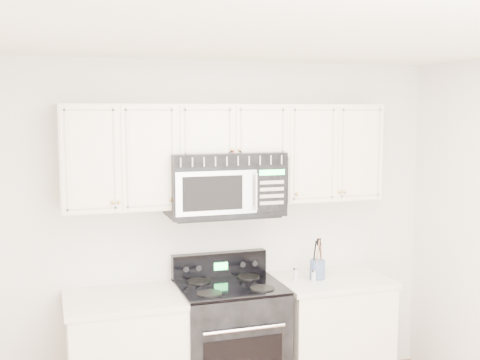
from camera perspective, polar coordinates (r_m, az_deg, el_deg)
name	(u,v)px	position (r m, az deg, el deg)	size (l,w,h in m)	color
room	(318,292)	(3.15, 7.41, -10.51)	(3.51, 3.51, 2.61)	#965D42
base_cabinet_right	(330,338)	(4.99, 8.55, -14.56)	(0.86, 0.65, 0.92)	silver
range	(230,343)	(4.68, -0.98, -15.22)	(0.75, 0.69, 1.12)	black
upper_cabinets	(228,149)	(4.51, -1.12, 2.92)	(2.44, 0.37, 0.75)	silver
microwave	(224,183)	(4.47, -1.51, -0.33)	(0.85, 0.47, 0.47)	black
utensil_crock	(317,269)	(4.76, 7.35, -8.34)	(0.12, 0.12, 0.32)	#3A4E6C
shaker_salt	(296,274)	(4.70, 5.30, -8.85)	(0.04, 0.04, 0.10)	#B4B3C2
shaker_pepper	(314,276)	(4.69, 7.00, -8.99)	(0.04, 0.04, 0.09)	#B4B3C2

